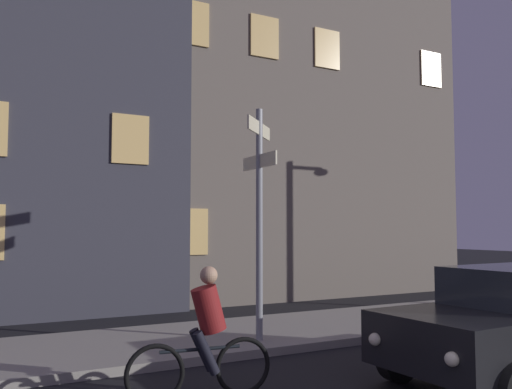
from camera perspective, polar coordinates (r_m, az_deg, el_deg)
name	(u,v)px	position (r m, az deg, el deg)	size (l,w,h in m)	color
sidewalk_kerb	(239,335)	(10.28, -1.80, -14.95)	(40.00, 2.95, 0.14)	gray
signpost	(259,204)	(9.35, 0.36, -1.05)	(0.94, 1.22, 4.07)	gray
cyclist	(205,337)	(6.70, -5.58, -15.10)	(1.81, 0.37, 1.61)	black
building_right_block	(258,26)	(21.13, 0.18, 17.73)	(10.85, 8.96, 19.60)	#6B6056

